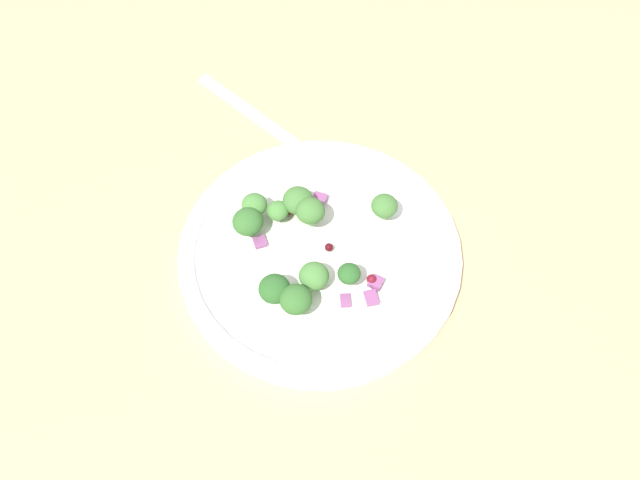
{
  "coord_description": "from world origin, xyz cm",
  "views": [
    {
      "loc": [
        24.21,
        14.9,
        48.97
      ],
      "look_at": [
        -0.96,
        0.82,
        2.7
      ],
      "focal_mm": 35.64,
      "sensor_mm": 36.0,
      "label": 1
    }
  ],
  "objects": [
    {
      "name": "fork",
      "position": [
        -11.77,
        -10.99,
        0.25
      ],
      "size": [
        6.05,
        18.51,
        0.5
      ],
      "color": "silver",
      "rests_on": "ground_plane"
    },
    {
      "name": "onion_bit_4",
      "position": [
        2.56,
        5.21,
        1.45
      ],
      "size": [
        1.47,
        1.36,
        0.44
      ],
      "primitive_type": "cube",
      "rotation": [
        0.0,
        0.0,
        2.13
      ],
      "color": "#934C84",
      "rests_on": "plate"
    },
    {
      "name": "broccoli_floret_1",
      "position": [
        5.22,
        2.06,
        3.24
      ],
      "size": [
        2.67,
        2.67,
        2.7
      ],
      "color": "#ADD18E",
      "rests_on": "plate"
    },
    {
      "name": "broccoli_floret_3",
      "position": [
        0.67,
        -5.46,
        3.02
      ],
      "size": [
        2.72,
        2.72,
        2.75
      ],
      "color": "#8EB77A",
      "rests_on": "plate"
    },
    {
      "name": "cranberry_1",
      "position": [
        -2.83,
        -3.49,
        1.88
      ],
      "size": [
        0.92,
        0.92,
        0.92
      ],
      "primitive_type": "sphere",
      "color": "#4C0A14",
      "rests_on": "plate"
    },
    {
      "name": "cranberry_2",
      "position": [
        -1.15,
        1.6,
        1.85
      ],
      "size": [
        0.73,
        0.73,
        0.73
      ],
      "primitive_type": "sphere",
      "color": "#4C0A14",
      "rests_on": "plate"
    },
    {
      "name": "onion_bit_1",
      "position": [
        -5.23,
        -1.64,
        1.91
      ],
      "size": [
        1.39,
        1.4,
        0.45
      ],
      "primitive_type": "cube",
      "rotation": [
        0.0,
        0.0,
        1.75
      ],
      "color": "#934C84",
      "rests_on": "plate"
    },
    {
      "name": "onion_bit_3",
      "position": [
        0.32,
        6.71,
        1.94
      ],
      "size": [
        1.08,
        1.1,
        0.59
      ],
      "primitive_type": "cube",
      "rotation": [
        0.0,
        0.0,
        0.01
      ],
      "color": "#934C84",
      "rests_on": "plate"
    },
    {
      "name": "broccoli_floret_8",
      "position": [
        2.41,
        2.13,
        2.77
      ],
      "size": [
        2.52,
        2.52,
        2.55
      ],
      "color": "#8EB77A",
      "rests_on": "plate"
    },
    {
      "name": "plate",
      "position": [
        -0.96,
        0.82,
        0.86
      ],
      "size": [
        24.95,
        24.95,
        1.7
      ],
      "color": "white",
      "rests_on": "ground_plane"
    },
    {
      "name": "cranberry_0",
      "position": [
        0.29,
        6.31,
        2.11
      ],
      "size": [
        0.87,
        0.87,
        0.87
      ],
      "primitive_type": "sphere",
      "color": "maroon",
      "rests_on": "plate"
    },
    {
      "name": "dressing_pool",
      "position": [
        -0.96,
        0.82,
        1.3
      ],
      "size": [
        14.47,
        14.47,
        0.2
      ],
      "primitive_type": "cylinder",
      "color": "white",
      "rests_on": "plate"
    },
    {
      "name": "broccoli_floret_2",
      "position": [
        -2.66,
        -1.08,
        3.55
      ],
      "size": [
        2.56,
        2.56,
        2.6
      ],
      "color": "#8EB77A",
      "rests_on": "plate"
    },
    {
      "name": "onion_bit_0",
      "position": [
        1.18,
        -4.03,
        1.5
      ],
      "size": [
        1.57,
        1.57,
        0.49
      ],
      "primitive_type": "cube",
      "rotation": [
        0.0,
        0.0,
        0.84
      ],
      "color": "#934C84",
      "rests_on": "plate"
    },
    {
      "name": "broccoli_floret_6",
      "position": [
        1.01,
        4.66,
        3.16
      ],
      "size": [
        1.93,
        1.93,
        1.96
      ],
      "color": "#9EC684",
      "rests_on": "plate"
    },
    {
      "name": "broccoli_floret_4",
      "position": [
        -1.2,
        -5.99,
        2.9
      ],
      "size": [
        2.29,
        2.29,
        2.32
      ],
      "color": "#9EC684",
      "rests_on": "plate"
    },
    {
      "name": "broccoli_floret_5",
      "position": [
        -6.57,
        4.18,
        3.13
      ],
      "size": [
        2.37,
        2.37,
        2.4
      ],
      "color": "#9EC684",
      "rests_on": "plate"
    },
    {
      "name": "ground_plane",
      "position": [
        0.0,
        0.0,
        -1.0
      ],
      "size": [
        180.0,
        180.0,
        2.0
      ],
      "primitive_type": "cube",
      "color": "tan"
    },
    {
      "name": "broccoli_floret_0",
      "position": [
        -1.8,
        -3.94,
        2.67
      ],
      "size": [
        1.98,
        1.98,
        2.0
      ],
      "color": "#8EB77A",
      "rests_on": "plate"
    },
    {
      "name": "broccoli_floret_9",
      "position": [
        5.17,
        0.23,
        3.07
      ],
      "size": [
        2.63,
        2.63,
        2.66
      ],
      "color": "#8EB77A",
      "rests_on": "plate"
    },
    {
      "name": "onion_bit_2",
      "position": [
        1.31,
        6.99,
        1.57
      ],
      "size": [
        1.68,
        1.66,
        0.46
      ],
      "primitive_type": "cube",
      "rotation": [
        0.0,
        0.0,
        0.74
      ],
      "color": "#934C84",
      "rests_on": "plate"
    },
    {
      "name": "broccoli_floret_7",
      "position": [
        -3.37,
        -2.77,
        3.1
      ],
      "size": [
        2.75,
        2.75,
        2.78
      ],
      "color": "#9EC684",
      "rests_on": "plate"
    }
  ]
}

